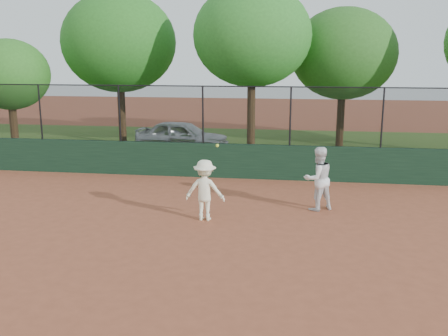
# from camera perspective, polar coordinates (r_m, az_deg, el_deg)

# --- Properties ---
(ground) EXTENTS (80.00, 80.00, 0.00)m
(ground) POSITION_cam_1_polar(r_m,az_deg,el_deg) (11.98, -5.38, -7.78)
(ground) COLOR #974B30
(ground) RESTS_ON ground
(back_wall) EXTENTS (26.00, 0.20, 1.20)m
(back_wall) POSITION_cam_1_polar(r_m,az_deg,el_deg) (17.49, -0.77, 0.86)
(back_wall) COLOR #16321F
(back_wall) RESTS_ON ground
(grass_strip) EXTENTS (36.00, 12.00, 0.01)m
(grass_strip) POSITION_cam_1_polar(r_m,az_deg,el_deg) (23.43, 1.57, 2.39)
(grass_strip) COLOR #2F4F18
(grass_strip) RESTS_ON ground
(parked_car) EXTENTS (4.24, 1.95, 1.41)m
(parked_car) POSITION_cam_1_polar(r_m,az_deg,el_deg) (22.23, -4.82, 3.63)
(parked_car) COLOR #A7ACB0
(parked_car) RESTS_ON ground
(player_second) EXTENTS (1.08, 1.01, 1.77)m
(player_second) POSITION_cam_1_polar(r_m,az_deg,el_deg) (13.94, 10.69, -1.20)
(player_second) COLOR white
(player_second) RESTS_ON ground
(player_main) EXTENTS (1.05, 0.63, 2.05)m
(player_main) POSITION_cam_1_polar(r_m,az_deg,el_deg) (12.89, -2.19, -2.54)
(player_main) COLOR white
(player_main) RESTS_ON ground
(fence_assembly) EXTENTS (26.00, 0.06, 2.00)m
(fence_assembly) POSITION_cam_1_polar(r_m,az_deg,el_deg) (17.23, -0.88, 6.19)
(fence_assembly) COLOR black
(fence_assembly) RESTS_ON back_wall
(tree_0) EXTENTS (3.69, 3.35, 4.97)m
(tree_0) POSITION_cam_1_polar(r_m,az_deg,el_deg) (24.92, -23.35, 9.76)
(tree_0) COLOR #49301A
(tree_0) RESTS_ON ground
(tree_1) EXTENTS (5.37, 4.88, 7.13)m
(tree_1) POSITION_cam_1_polar(r_m,az_deg,el_deg) (24.47, -11.94, 13.86)
(tree_1) COLOR #442D17
(tree_1) RESTS_ON ground
(tree_2) EXTENTS (5.02, 4.56, 7.20)m
(tree_2) POSITION_cam_1_polar(r_m,az_deg,el_deg) (21.79, 3.23, 14.85)
(tree_2) COLOR #472F19
(tree_2) RESTS_ON ground
(tree_3) EXTENTS (4.85, 4.41, 6.38)m
(tree_3) POSITION_cam_1_polar(r_m,az_deg,el_deg) (24.12, 13.53, 12.55)
(tree_3) COLOR #372412
(tree_3) RESTS_ON ground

